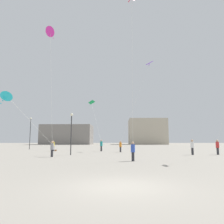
# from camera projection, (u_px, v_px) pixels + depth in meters

# --- Properties ---
(ground_plane) EXTENTS (300.00, 300.00, 0.00)m
(ground_plane) POSITION_uv_depth(u_px,v_px,m) (121.00, 187.00, 8.06)
(ground_plane) COLOR #9E9689
(person_in_yellow) EXTENTS (0.37, 0.37, 1.70)m
(person_in_yellow) POSITION_uv_depth(u_px,v_px,m) (53.00, 145.00, 35.27)
(person_in_yellow) COLOR #2D2D33
(person_in_yellow) RESTS_ON ground_plane
(person_in_teal) EXTENTS (0.40, 0.40, 1.85)m
(person_in_teal) POSITION_uv_depth(u_px,v_px,m) (101.00, 145.00, 34.82)
(person_in_teal) COLOR #2D2D33
(person_in_teal) RESTS_ON ground_plane
(person_in_white) EXTENTS (0.40, 0.40, 1.85)m
(person_in_white) POSITION_uv_depth(u_px,v_px,m) (192.00, 146.00, 26.13)
(person_in_white) COLOR #2D2D33
(person_in_white) RESTS_ON ground_plane
(person_in_grey) EXTENTS (0.36, 0.36, 1.66)m
(person_in_grey) POSITION_uv_depth(u_px,v_px,m) (52.00, 148.00, 22.76)
(person_in_grey) COLOR #2D2D33
(person_in_grey) RESTS_ON ground_plane
(person_in_orange) EXTENTS (0.37, 0.37, 1.68)m
(person_in_orange) POSITION_uv_depth(u_px,v_px,m) (120.00, 146.00, 32.22)
(person_in_orange) COLOR #2D2D33
(person_in_orange) RESTS_ON ground_plane
(person_in_blue) EXTENTS (0.36, 0.36, 1.64)m
(person_in_blue) POSITION_uv_depth(u_px,v_px,m) (133.00, 150.00, 18.11)
(person_in_blue) COLOR #2D2D33
(person_in_blue) RESTS_ON ground_plane
(person_in_red) EXTENTS (0.40, 0.40, 1.82)m
(person_in_red) POSITION_uv_depth(u_px,v_px,m) (218.00, 146.00, 26.42)
(person_in_red) COLOR #2D2D33
(person_in_red) RESTS_ON ground_plane
(kite_cyan_diamond) EXTENTS (2.90, 6.20, 4.46)m
(kite_cyan_diamond) POSITION_uv_depth(u_px,v_px,m) (7.00, 96.00, 17.63)
(kite_cyan_diamond) COLOR #1EB2C6
(kite_crimson_diamond) EXTENTS (0.93, 1.36, 13.35)m
(kite_crimson_diamond) POSITION_uv_depth(u_px,v_px,m) (132.00, 1.00, 18.94)
(kite_crimson_diamond) COLOR red
(kite_violet_delta) EXTENTS (6.44, 5.82, 14.78)m
(kite_violet_delta) POSITION_uv_depth(u_px,v_px,m) (149.00, 64.00, 38.91)
(kite_violet_delta) COLOR purple
(kite_magenta_diamond) EXTENTS (1.43, 1.24, 13.19)m
(kite_magenta_diamond) POSITION_uv_depth(u_px,v_px,m) (50.00, 32.00, 24.24)
(kite_magenta_diamond) COLOR #D12899
(kite_emerald_delta) EXTENTS (3.17, 10.30, 8.91)m
(kite_emerald_delta) POSITION_uv_depth(u_px,v_px,m) (92.00, 103.00, 45.35)
(kite_emerald_delta) COLOR green
(building_left_hall) EXTENTS (22.34, 14.51, 8.60)m
(building_left_hall) POSITION_uv_depth(u_px,v_px,m) (68.00, 135.00, 96.86)
(building_left_hall) COLOR gray
(building_left_hall) RESTS_ON ground_plane
(building_centre_hall) EXTENTS (16.82, 13.95, 11.37)m
(building_centre_hall) POSITION_uv_depth(u_px,v_px,m) (147.00, 132.00, 97.89)
(building_centre_hall) COLOR #B2A893
(building_centre_hall) RESTS_ON ground_plane
(lamppost_east) EXTENTS (0.36, 0.36, 6.32)m
(lamppost_east) POSITION_uv_depth(u_px,v_px,m) (30.00, 128.00, 42.78)
(lamppost_east) COLOR #2D2D30
(lamppost_east) RESTS_ON ground_plane
(lamppost_west) EXTENTS (0.36, 0.36, 5.06)m
(lamppost_west) POSITION_uv_depth(u_px,v_px,m) (71.00, 127.00, 26.04)
(lamppost_west) COLOR #2D2D30
(lamppost_west) RESTS_ON ground_plane
(handbag_beside_flyer) EXTENTS (0.33, 0.32, 0.24)m
(handbag_beside_flyer) POSITION_uv_depth(u_px,v_px,m) (56.00, 150.00, 35.27)
(handbag_beside_flyer) COLOR brown
(handbag_beside_flyer) RESTS_ON ground_plane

